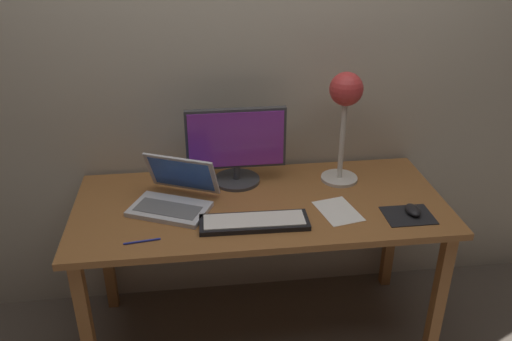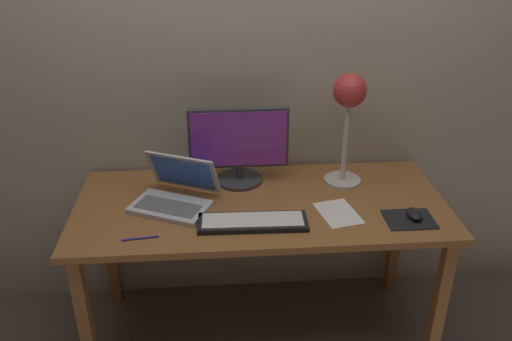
{
  "view_description": "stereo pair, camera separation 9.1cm",
  "coord_description": "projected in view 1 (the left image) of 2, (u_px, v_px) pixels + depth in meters",
  "views": [
    {
      "loc": [
        -0.26,
        -1.96,
        1.89
      ],
      "look_at": [
        -0.03,
        -0.05,
        0.92
      ],
      "focal_mm": 37.06,
      "sensor_mm": 36.0,
      "label": 1
    },
    {
      "loc": [
        -0.17,
        -1.97,
        1.89
      ],
      "look_at": [
        -0.03,
        -0.05,
        0.92
      ],
      "focal_mm": 37.06,
      "sensor_mm": 36.0,
      "label": 2
    }
  ],
  "objects": [
    {
      "name": "ground_plane",
      "position": [
        260.0,
        331.0,
        2.62
      ],
      "size": [
        4.8,
        4.8,
        0.0
      ],
      "primitive_type": "plane",
      "color": "brown",
      "rests_on": "ground"
    },
    {
      "name": "mousepad",
      "position": [
        408.0,
        215.0,
        2.18
      ],
      "size": [
        0.2,
        0.16,
        0.0
      ],
      "primitive_type": "cube",
      "color": "black",
      "rests_on": "desk"
    },
    {
      "name": "laptop",
      "position": [
        175.0,
        192.0,
        2.25
      ],
      "size": [
        0.41,
        0.39,
        0.2
      ],
      "color": "silver",
      "rests_on": "desk"
    },
    {
      "name": "desk",
      "position": [
        260.0,
        218.0,
        2.32
      ],
      "size": [
        1.6,
        0.7,
        0.74
      ],
      "color": "#935B2D",
      "rests_on": "ground"
    },
    {
      "name": "back_wall",
      "position": [
        249.0,
        51.0,
        2.39
      ],
      "size": [
        4.8,
        0.06,
        2.6
      ],
      "primitive_type": "cube",
      "color": "#B2A893",
      "rests_on": "ground"
    },
    {
      "name": "mouse",
      "position": [
        413.0,
        210.0,
        2.19
      ],
      "size": [
        0.06,
        0.1,
        0.03
      ],
      "primitive_type": "ellipsoid",
      "color": "black",
      "rests_on": "mousepad"
    },
    {
      "name": "pen",
      "position": [
        142.0,
        241.0,
        2.01
      ],
      "size": [
        0.14,
        0.03,
        0.01
      ],
      "primitive_type": "cylinder",
      "rotation": [
        0.0,
        1.57,
        0.13
      ],
      "color": "#2633A5",
      "rests_on": "desk"
    },
    {
      "name": "paper_sheet_near_mouse",
      "position": [
        338.0,
        211.0,
        2.22
      ],
      "size": [
        0.19,
        0.24,
        0.0
      ],
      "primitive_type": "cube",
      "rotation": [
        0.0,
        0.0,
        0.21
      ],
      "color": "white",
      "rests_on": "desk"
    },
    {
      "name": "monitor",
      "position": [
        236.0,
        145.0,
        2.37
      ],
      "size": [
        0.45,
        0.21,
        0.36
      ],
      "color": "#38383A",
      "rests_on": "desk"
    },
    {
      "name": "keyboard_main",
      "position": [
        254.0,
        222.0,
        2.12
      ],
      "size": [
        0.44,
        0.15,
        0.03
      ],
      "color": "black",
      "rests_on": "desk"
    },
    {
      "name": "desk_lamp",
      "position": [
        345.0,
        102.0,
        2.3
      ],
      "size": [
        0.17,
        0.17,
        0.52
      ],
      "color": "beige",
      "rests_on": "desk"
    }
  ]
}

